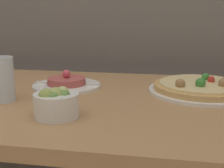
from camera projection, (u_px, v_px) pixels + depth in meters
name	position (u px, v px, depth m)	size (l,w,h in m)	color
dining_table	(80.00, 129.00, 0.97)	(1.34, 0.74, 0.77)	#AD7F51
pizza_plate	(202.00, 88.00, 0.98)	(0.33, 0.33, 0.06)	white
tartare_plate	(67.00, 84.00, 1.05)	(0.23, 0.23, 0.06)	white
small_bowl	(57.00, 103.00, 0.74)	(0.11, 0.11, 0.08)	white
drinking_glass	(2.00, 79.00, 0.87)	(0.07, 0.07, 0.13)	silver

